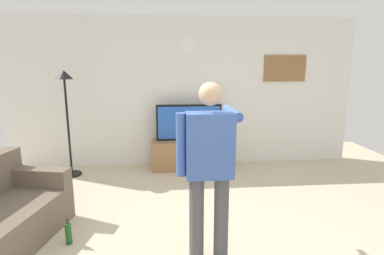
% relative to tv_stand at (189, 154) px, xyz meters
% --- Properties ---
extents(ground_plane, '(8.40, 8.40, 0.00)m').
position_rel_tv_stand_xyz_m(ground_plane, '(-0.10, -2.60, -0.26)').
color(ground_plane, beige).
extents(back_wall, '(6.40, 0.10, 2.70)m').
position_rel_tv_stand_xyz_m(back_wall, '(-0.10, 0.35, 1.09)').
color(back_wall, silver).
rests_on(back_wall, ground_plane).
extents(tv_stand, '(1.34, 0.46, 0.52)m').
position_rel_tv_stand_xyz_m(tv_stand, '(0.00, 0.00, 0.00)').
color(tv_stand, '#997047').
rests_on(tv_stand, ground_plane).
extents(television, '(1.17, 0.07, 0.64)m').
position_rel_tv_stand_xyz_m(television, '(-0.00, 0.05, 0.58)').
color(television, black).
rests_on(television, tv_stand).
extents(wall_clock, '(0.27, 0.03, 0.27)m').
position_rel_tv_stand_xyz_m(wall_clock, '(-0.00, 0.29, 1.94)').
color(wall_clock, white).
extents(framed_picture, '(0.79, 0.04, 0.48)m').
position_rel_tv_stand_xyz_m(framed_picture, '(1.80, 0.30, 1.53)').
color(framed_picture, olive).
extents(floor_lamp, '(0.32, 0.32, 1.77)m').
position_rel_tv_stand_xyz_m(floor_lamp, '(-2.03, -0.18, 1.01)').
color(floor_lamp, black).
rests_on(floor_lamp, ground_plane).
extents(person_standing_nearer_lamp, '(0.61, 0.78, 1.72)m').
position_rel_tv_stand_xyz_m(person_standing_nearer_lamp, '(-0.02, -2.67, 0.72)').
color(person_standing_nearer_lamp, '#4C4C51').
rests_on(person_standing_nearer_lamp, ground_plane).
extents(beverage_bottle, '(0.07, 0.07, 0.30)m').
position_rel_tv_stand_xyz_m(beverage_bottle, '(-1.46, -2.31, -0.14)').
color(beverage_bottle, '#1E5923').
rests_on(beverage_bottle, ground_plane).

